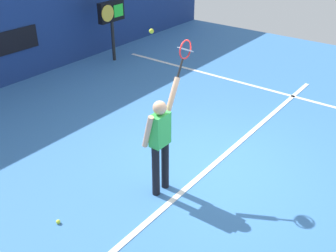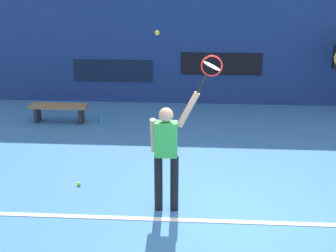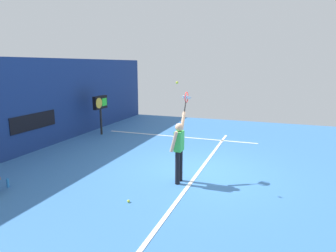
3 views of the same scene
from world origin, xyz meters
name	(u,v)px [view 3 (image 3 of 3)]	position (x,y,z in m)	size (l,w,h in m)	color
ground_plane	(200,171)	(0.00, 0.00, 0.00)	(18.00, 18.00, 0.00)	#3870B2
back_wall	(30,105)	(0.00, 6.54, 1.75)	(18.00, 0.20, 3.50)	navy
sponsor_banner_center	(34,122)	(0.00, 6.42, 1.14)	(2.20, 0.03, 0.60)	black
court_baseline	(200,171)	(0.00, 0.00, 0.01)	(10.00, 0.10, 0.01)	white
court_sideline	(178,137)	(3.98, 2.00, 0.01)	(0.10, 7.00, 0.01)	white
tennis_player	(179,148)	(-1.08, 0.33, 1.01)	(0.74, 0.31, 1.95)	black
tennis_racket	(186,98)	(-0.44, 0.33, 2.30)	(0.42, 0.27, 0.62)	black
tennis_ball	(177,83)	(-1.21, 0.36, 2.78)	(0.07, 0.07, 0.07)	#CCE033
scoreboard_clock	(100,104)	(3.21, 5.57, 1.43)	(0.96, 0.20, 1.82)	black
water_bottle	(8,183)	(-2.99, 4.55, 0.12)	(0.07, 0.07, 0.24)	#338CD8
spare_ball	(129,201)	(-2.68, 1.07, 0.03)	(0.07, 0.07, 0.07)	#CCE033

